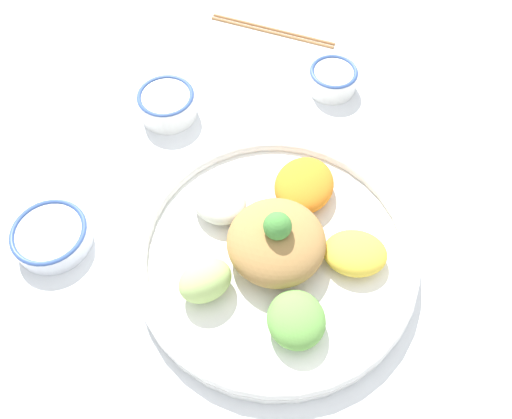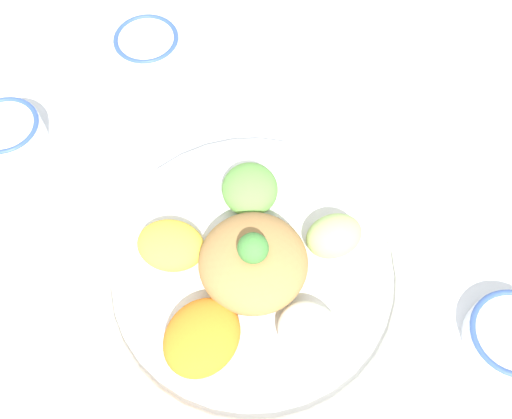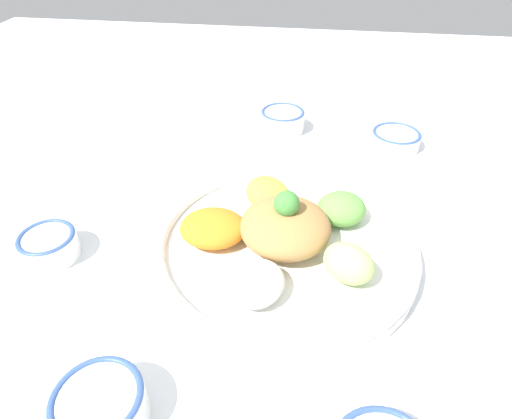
{
  "view_description": "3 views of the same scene",
  "coord_description": "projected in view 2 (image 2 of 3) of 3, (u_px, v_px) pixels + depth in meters",
  "views": [
    {
      "loc": [
        -0.08,
        0.32,
        0.64
      ],
      "look_at": [
        0.07,
        0.01,
        0.08
      ],
      "focal_mm": 35.0,
      "sensor_mm": 36.0,
      "label": 1
    },
    {
      "loc": [
        0.21,
        -0.19,
        0.72
      ],
      "look_at": [
        0.01,
        0.07,
        0.09
      ],
      "focal_mm": 42.0,
      "sensor_mm": 36.0,
      "label": 2
    },
    {
      "loc": [
        0.51,
        0.05,
        0.45
      ],
      "look_at": [
        0.04,
        -0.02,
        0.08
      ],
      "focal_mm": 30.0,
      "sensor_mm": 36.0,
      "label": 3
    }
  ],
  "objects": [
    {
      "name": "sauce_bowl_red",
      "position": [
        9.0,
        132.0,
        0.84
      ],
      "size": [
        0.1,
        0.1,
        0.05
      ],
      "color": "white",
      "rests_on": "ground_plane"
    },
    {
      "name": "rice_bowl_plain",
      "position": [
        512.0,
        335.0,
        0.72
      ],
      "size": [
        0.11,
        0.11,
        0.03
      ],
      "color": "white",
      "rests_on": "ground_plane"
    },
    {
      "name": "ground_plane",
      "position": [
        218.0,
        278.0,
        0.77
      ],
      "size": [
        2.4,
        2.4,
        0.0
      ],
      "primitive_type": "plane",
      "color": "white"
    },
    {
      "name": "sauce_bowl_far",
      "position": [
        147.0,
        44.0,
        0.93
      ],
      "size": [
        0.1,
        0.1,
        0.03
      ],
      "color": "white",
      "rests_on": "ground_plane"
    },
    {
      "name": "serving_spoon_main",
      "position": [
        222.0,
        32.0,
        0.96
      ],
      "size": [
        0.1,
        0.1,
        0.01
      ],
      "rotation": [
        0.0,
        0.0,
        5.53
      ],
      "color": "silver",
      "rests_on": "ground_plane"
    },
    {
      "name": "salad_platter",
      "position": [
        253.0,
        271.0,
        0.75
      ],
      "size": [
        0.39,
        0.39,
        0.11
      ],
      "color": "white",
      "rests_on": "ground_plane"
    }
  ]
}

